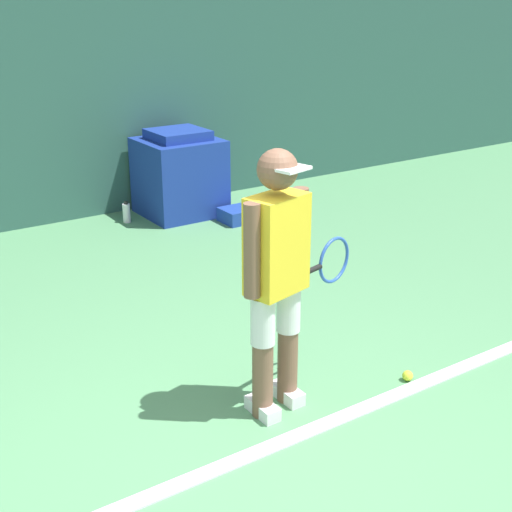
% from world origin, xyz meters
% --- Properties ---
extents(ground_plane, '(24.00, 24.00, 0.00)m').
position_xyz_m(ground_plane, '(0.00, 0.00, 0.00)').
color(ground_plane, '#518C5B').
extents(court_baseline, '(21.60, 0.10, 0.01)m').
position_xyz_m(court_baseline, '(0.00, 0.16, 0.01)').
color(court_baseline, white).
rests_on(court_baseline, ground_plane).
extents(tennis_player, '(0.90, 0.35, 1.54)m').
position_xyz_m(tennis_player, '(0.44, 0.48, 0.85)').
color(tennis_player, brown).
rests_on(tennis_player, ground_plane).
extents(tennis_ball, '(0.07, 0.07, 0.07)m').
position_xyz_m(tennis_ball, '(1.30, 0.25, 0.03)').
color(tennis_ball, '#D1E533').
rests_on(tennis_ball, ground_plane).
extents(covered_chair, '(0.80, 0.79, 0.92)m').
position_xyz_m(covered_chair, '(1.81, 4.18, 0.43)').
color(covered_chair, navy).
rests_on(covered_chair, ground_plane).
extents(equipment_bag, '(0.69, 0.32, 0.15)m').
position_xyz_m(equipment_bag, '(2.34, 3.58, 0.07)').
color(equipment_bag, '#1E3D99').
rests_on(equipment_bag, ground_plane).
extents(water_bottle, '(0.08, 0.08, 0.22)m').
position_xyz_m(water_bottle, '(1.19, 4.22, 0.10)').
color(water_bottle, white).
rests_on(water_bottle, ground_plane).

